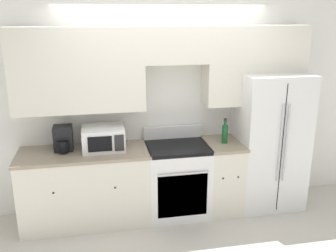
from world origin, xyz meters
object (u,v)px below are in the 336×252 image
microwave (103,138)px  bottle (225,133)px  refrigerator (268,140)px  oven_range (177,179)px

microwave → bottle: (1.45, -0.07, -0.01)m
refrigerator → bottle: (-0.61, -0.07, 0.15)m
refrigerator → bottle: bearing=-173.7°
oven_range → microwave: microwave is taller
microwave → refrigerator: bearing=-0.0°
microwave → bottle: bearing=-2.7°
oven_range → refrigerator: (1.19, 0.05, 0.41)m
oven_range → refrigerator: size_ratio=0.61×
bottle → refrigerator: bearing=6.3°
refrigerator → oven_range: bearing=-177.6°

